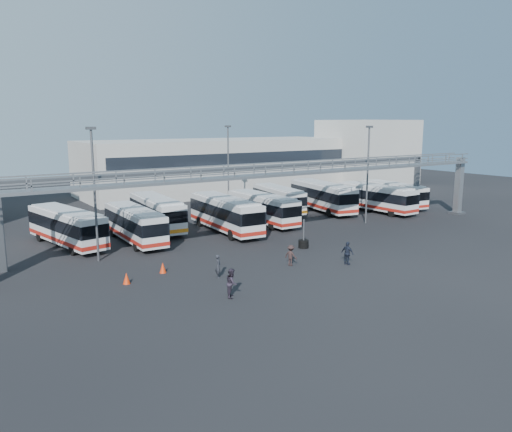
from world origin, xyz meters
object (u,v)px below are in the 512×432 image
pedestrian_d (347,253)px  tire_stack (303,243)px  bus_1 (67,226)px  pedestrian_b (232,283)px  bus_9 (393,194)px  cone_left (127,278)px  bus_3 (157,212)px  cone_right (163,268)px  bus_4 (225,213)px  pedestrian_a (218,266)px  light_pole_left (94,187)px  bus_8 (376,197)px  bus_5 (262,207)px  bus_6 (278,198)px  bus_2 (135,223)px  bus_7 (322,195)px  light_pole_mid (368,169)px  pedestrian_c (291,255)px  light_pole_back (228,163)px

pedestrian_d → tire_stack: tire_stack is taller
bus_1 → pedestrian_b: bearing=-85.5°
bus_9 → cone_left: bearing=-156.3°
bus_3 → bus_1: bearing=-162.1°
cone_right → bus_4: bearing=41.3°
pedestrian_a → pedestrian_d: 9.96m
light_pole_left → cone_left: size_ratio=13.28×
bus_8 → cone_right: bus_8 is taller
bus_3 → tire_stack: bearing=-57.0°
light_pole_left → cone_left: (-0.12, -6.65, -5.34)m
pedestrian_a → bus_9: bearing=-48.3°
bus_5 → bus_6: 7.29m
pedestrian_d → pedestrian_a: bearing=63.3°
bus_2 → cone_right: 10.26m
bus_3 → bus_9: (30.36, -3.68, -0.13)m
light_pole_left → bus_3: light_pole_left is taller
bus_7 → pedestrian_a: size_ratio=7.21×
light_pole_mid → bus_5: size_ratio=0.97×
light_pole_left → light_pole_mid: same height
bus_5 → pedestrian_c: bus_5 is taller
pedestrian_a → pedestrian_d: (9.61, -2.62, 0.07)m
pedestrian_a → tire_stack: (10.13, 3.19, -0.40)m
pedestrian_b → light_pole_mid: bearing=-28.6°
light_pole_left → bus_6: size_ratio=0.99×
bus_6 → bus_4: bearing=-140.4°
bus_3 → bus_4: bus_4 is taller
bus_7 → bus_8: bus_7 is taller
light_pole_mid → bus_7: size_ratio=0.87×
pedestrian_d → tire_stack: bearing=-16.6°
bus_7 → bus_8: 6.34m
light_pole_back → bus_3: light_pole_back is taller
light_pole_mid → bus_8: size_ratio=0.96×
pedestrian_b → cone_right: bearing=47.0°
bus_2 → pedestrian_a: size_ratio=6.31×
bus_3 → bus_2: bearing=-128.1°
pedestrian_d → cone_left: size_ratio=2.30×
bus_4 → bus_6: bearing=33.0°
bus_2 → bus_6: bus_2 is taller
pedestrian_d → pedestrian_b: bearing=85.1°
pedestrian_d → light_pole_back: bearing=-22.2°
bus_9 → tire_stack: bearing=-148.3°
bus_6 → bus_9: 15.25m
pedestrian_c → bus_4: bearing=-27.2°
bus_3 → pedestrian_d: (6.87, -19.80, -0.93)m
cone_left → light_pole_left: bearing=88.9°
bus_8 → cone_right: (-31.20, -8.98, -1.41)m
pedestrian_a → cone_left: size_ratio=2.12×
bus_2 → pedestrian_d: bearing=-54.7°
light_pole_left → pedestrian_c: size_ratio=6.50×
bus_3 → bus_4: size_ratio=0.97×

